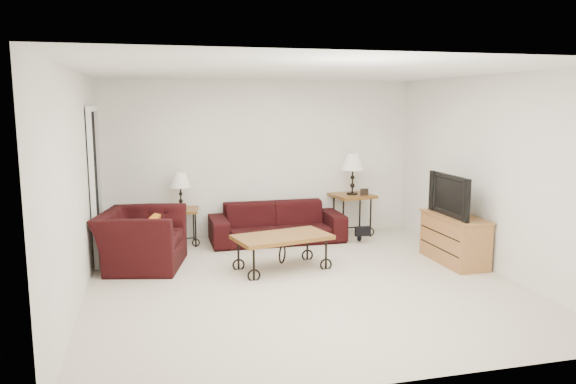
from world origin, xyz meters
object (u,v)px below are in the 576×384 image
(armchair, at_px, (141,239))
(tv_stand, at_px, (454,239))
(sofa, at_px, (277,223))
(lamp_right, at_px, (353,174))
(television, at_px, (455,195))
(coffee_table, at_px, (282,252))
(side_table_right, at_px, (352,214))
(backpack, at_px, (360,227))
(lamp_left, at_px, (181,191))
(side_table_left, at_px, (182,227))

(armchair, distance_m, tv_stand, 4.19)
(sofa, distance_m, lamp_right, 1.49)
(television, bearing_deg, lamp_right, -158.20)
(tv_stand, bearing_deg, coffee_table, 173.76)
(sofa, distance_m, television, 2.73)
(lamp_right, bearing_deg, side_table_right, 0.00)
(side_table_right, height_order, coffee_table, side_table_right)
(tv_stand, distance_m, backpack, 1.62)
(sofa, xyz_separation_m, lamp_left, (-1.45, 0.18, 0.53))
(backpack, bearing_deg, armchair, -176.42)
(lamp_left, bearing_deg, coffee_table, -53.60)
(armchair, xyz_separation_m, tv_stand, (4.11, -0.82, -0.05))
(side_table_right, bearing_deg, lamp_right, 0.00)
(armchair, bearing_deg, television, -88.16)
(coffee_table, bearing_deg, armchair, 162.34)
(armchair, relative_size, tv_stand, 1.07)
(side_table_left, relative_size, television, 0.57)
(side_table_left, relative_size, lamp_right, 0.83)
(tv_stand, height_order, television, television)
(coffee_table, height_order, television, television)
(side_table_left, distance_m, television, 4.03)
(sofa, xyz_separation_m, coffee_table, (-0.26, -1.44, -0.07))
(coffee_table, height_order, backpack, backpack)
(coffee_table, distance_m, backpack, 1.89)
(sofa, relative_size, side_table_left, 3.72)
(lamp_right, xyz_separation_m, television, (0.75, -1.87, -0.08))
(lamp_left, relative_size, coffee_table, 0.46)
(backpack, bearing_deg, tv_stand, -65.73)
(side_table_left, distance_m, backpack, 2.75)
(side_table_right, relative_size, armchair, 0.58)
(side_table_left, distance_m, armchair, 1.20)
(lamp_left, distance_m, armchair, 1.29)
(lamp_left, height_order, backpack, lamp_left)
(side_table_left, xyz_separation_m, tv_stand, (3.53, -1.87, 0.05))
(tv_stand, bearing_deg, side_table_left, 152.06)
(side_table_right, height_order, lamp_right, lamp_right)
(armchair, bearing_deg, coffee_table, -94.49)
(lamp_right, distance_m, tv_stand, 2.13)
(television, bearing_deg, coffee_table, -96.29)
(lamp_left, xyz_separation_m, tv_stand, (3.53, -1.87, -0.51))
(side_table_right, distance_m, tv_stand, 2.02)
(side_table_left, bearing_deg, side_table_right, 0.00)
(sofa, xyz_separation_m, backpack, (1.25, -0.30, -0.07))
(coffee_table, bearing_deg, lamp_right, 45.86)
(sofa, xyz_separation_m, side_table_right, (1.31, 0.18, 0.03))
(sofa, height_order, tv_stand, tv_stand)
(sofa, xyz_separation_m, tv_stand, (2.07, -1.69, 0.02))
(backpack, bearing_deg, coffee_table, -149.48)
(armchair, bearing_deg, side_table_right, -59.33)
(armchair, distance_m, backpack, 3.34)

